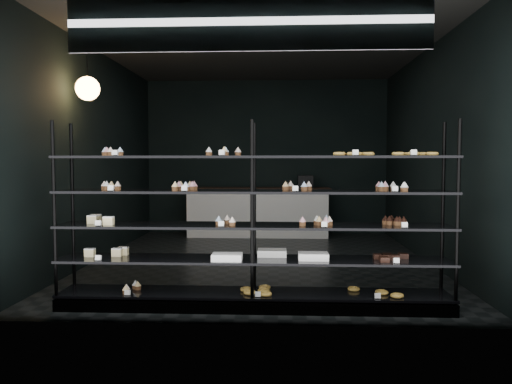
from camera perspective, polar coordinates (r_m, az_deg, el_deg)
room at (r=7.50m, az=0.52°, el=4.22°), size 5.01×6.01×3.20m
display_shelf at (r=5.13m, az=-0.56°, el=-6.32°), size 4.00×0.50×1.91m
signage at (r=4.75m, az=-0.94°, el=18.71°), size 3.30×0.05×0.50m
pendant_lamp at (r=6.94m, az=-18.69°, el=11.15°), size 0.31×0.31×0.88m
service_counter at (r=10.06m, az=0.28°, el=-2.23°), size 2.90×0.65×1.23m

